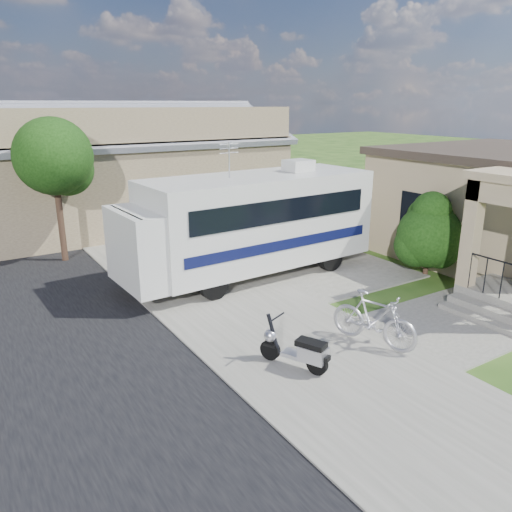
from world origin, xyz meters
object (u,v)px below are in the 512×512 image
motorhome (250,221)px  scooter (298,350)px  bicycle (374,322)px  shrub (429,233)px  garden_hose (462,303)px

motorhome → scooter: (-2.14, -5.20, -1.23)m
motorhome → bicycle: (-0.20, -5.24, -1.10)m
shrub → scooter: (-6.66, -2.50, -0.85)m
motorhome → bicycle: motorhome is taller
bicycle → garden_hose: 3.55m
scooter → bicycle: 1.94m
shrub → bicycle: size_ratio=1.32×
shrub → motorhome: bearing=149.1°
scooter → bicycle: bicycle is taller
motorhome → garden_hose: (3.30, -4.89, -1.58)m
shrub → garden_hose: bearing=-119.1°
shrub → garden_hose: 2.78m
scooter → bicycle: bearing=-25.5°
shrub → scooter: shrub is taller
shrub → bicycle: shrub is taller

